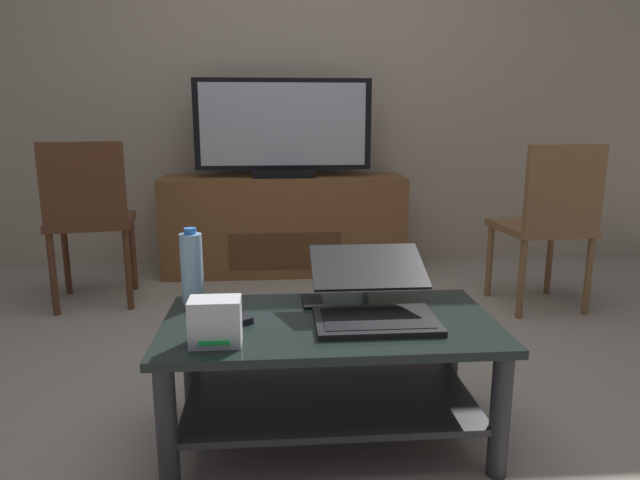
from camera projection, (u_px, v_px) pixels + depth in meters
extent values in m
plane|color=#9E9384|center=(326.00, 397.00, 2.13)|extent=(7.68, 7.68, 0.00)
cube|color=#B2A38C|center=(299.00, 64.00, 3.89)|extent=(6.40, 0.12, 2.80)
cube|color=black|center=(330.00, 324.00, 1.77)|extent=(1.05, 0.56, 0.03)
cube|color=#2D2D33|center=(329.00, 398.00, 1.83)|extent=(0.92, 0.50, 0.02)
cylinder|color=#2D2D33|center=(167.00, 430.00, 1.55)|extent=(0.06, 0.06, 0.39)
cylinder|color=#2D2D33|center=(500.00, 415.00, 1.63)|extent=(0.06, 0.06, 0.39)
cylinder|color=#2D2D33|center=(191.00, 359.00, 2.01)|extent=(0.06, 0.06, 0.39)
cylinder|color=#2D2D33|center=(451.00, 350.00, 2.08)|extent=(0.06, 0.06, 0.39)
cube|color=brown|center=(284.00, 225.00, 3.80)|extent=(1.61, 0.42, 0.65)
cube|color=#55351C|center=(285.00, 251.00, 3.62)|extent=(0.72, 0.01, 0.23)
cube|color=black|center=(284.00, 173.00, 3.71)|extent=(0.40, 0.20, 0.05)
cube|color=black|center=(283.00, 124.00, 3.64)|extent=(1.15, 0.04, 0.58)
cube|color=#B2B7C1|center=(283.00, 124.00, 3.62)|extent=(1.07, 0.01, 0.53)
cube|color=brown|center=(540.00, 228.00, 3.08)|extent=(0.47, 0.47, 0.04)
cube|color=brown|center=(565.00, 190.00, 2.84)|extent=(0.42, 0.06, 0.46)
cylinder|color=brown|center=(549.00, 259.00, 3.34)|extent=(0.04, 0.04, 0.43)
cylinder|color=brown|center=(489.00, 261.00, 3.29)|extent=(0.04, 0.04, 0.43)
cylinder|color=brown|center=(588.00, 276.00, 2.98)|extent=(0.04, 0.04, 0.43)
cylinder|color=brown|center=(522.00, 279.00, 2.92)|extent=(0.04, 0.04, 0.43)
cube|color=#59331E|center=(92.00, 221.00, 3.14)|extent=(0.51, 0.51, 0.04)
cube|color=#59331E|center=(83.00, 186.00, 2.90)|extent=(0.42, 0.11, 0.45)
cylinder|color=#59331E|center=(133.00, 254.00, 3.42)|extent=(0.04, 0.04, 0.45)
cylinder|color=#59331E|center=(66.00, 258.00, 3.33)|extent=(0.04, 0.04, 0.45)
cylinder|color=#59331E|center=(128.00, 270.00, 3.06)|extent=(0.04, 0.04, 0.45)
cylinder|color=#59331E|center=(53.00, 275.00, 2.97)|extent=(0.04, 0.04, 0.45)
cube|color=black|center=(376.00, 321.00, 1.74)|extent=(0.38, 0.26, 0.02)
cube|color=black|center=(376.00, 318.00, 1.74)|extent=(0.33, 0.20, 0.00)
cube|color=black|center=(368.00, 266.00, 1.88)|extent=(0.38, 0.24, 0.10)
cube|color=silver|center=(368.00, 267.00, 1.88)|extent=(0.34, 0.21, 0.08)
cube|color=silver|center=(215.00, 322.00, 1.57)|extent=(0.14, 0.09, 0.13)
cube|color=#19D84C|center=(214.00, 343.00, 1.53)|extent=(0.09, 0.00, 0.01)
cylinder|color=#99C6E5|center=(192.00, 269.00, 1.90)|extent=(0.08, 0.08, 0.25)
cylinder|color=blue|center=(190.00, 231.00, 1.87)|extent=(0.04, 0.04, 0.02)
cube|color=black|center=(313.00, 301.00, 1.93)|extent=(0.07, 0.14, 0.01)
cube|color=black|center=(235.00, 315.00, 1.79)|extent=(0.12, 0.16, 0.02)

